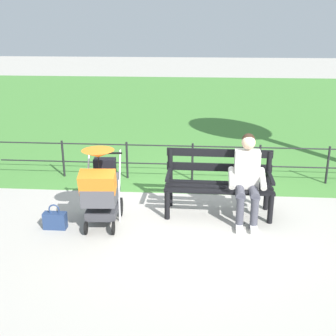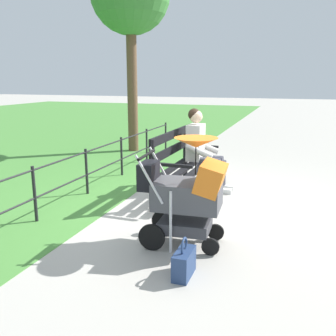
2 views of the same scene
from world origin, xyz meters
name	(u,v)px [view 2 (image 2 of 2)]	position (x,y,z in m)	size (l,w,h in m)	color
ground_plane	(180,204)	(0.00, 0.00, 0.00)	(60.00, 60.00, 0.00)	#ADA89E
park_bench	(181,161)	(-0.42, -0.12, 0.53)	(1.61, 0.62, 0.96)	black
person_on_bench	(202,147)	(-0.82, 0.11, 0.68)	(0.54, 0.74, 1.28)	#42424C
stroller	(188,191)	(1.24, 0.47, 0.59)	(0.56, 0.92, 1.15)	black
handbag	(184,263)	(1.89, 0.62, 0.13)	(0.32, 0.14, 0.37)	navy
park_fence	(95,163)	(-0.27, -1.48, 0.42)	(7.27, 0.04, 0.70)	black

